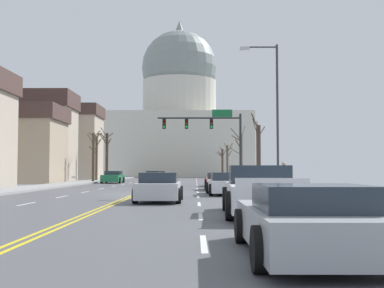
% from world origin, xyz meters
% --- Properties ---
extents(ground, '(20.00, 180.00, 0.20)m').
position_xyz_m(ground, '(0.00, -0.00, 0.02)').
color(ground, '#505055').
extents(signal_gantry, '(7.91, 0.41, 6.91)m').
position_xyz_m(signal_gantry, '(4.80, 16.96, 5.13)').
color(signal_gantry, '#28282D').
rests_on(signal_gantry, ground).
extents(street_lamp_right, '(2.26, 0.24, 8.68)m').
position_xyz_m(street_lamp_right, '(7.93, 0.18, 5.22)').
color(street_lamp_right, '#333338').
rests_on(street_lamp_right, ground).
extents(capitol_building, '(29.48, 19.99, 33.24)m').
position_xyz_m(capitol_building, '(0.00, 72.75, 12.71)').
color(capitol_building, beige).
rests_on(capitol_building, ground).
extents(sedan_near_00, '(2.07, 4.37, 1.14)m').
position_xyz_m(sedan_near_00, '(5.13, 12.35, 0.54)').
color(sedan_near_00, silver).
rests_on(sedan_near_00, ground).
extents(sedan_near_01, '(2.03, 4.47, 1.17)m').
position_xyz_m(sedan_near_01, '(5.00, 5.08, 0.56)').
color(sedan_near_01, '#B71414').
rests_on(sedan_near_01, ground).
extents(sedan_near_02, '(2.10, 4.49, 1.23)m').
position_xyz_m(sedan_near_02, '(5.02, -1.21, 0.57)').
color(sedan_near_02, silver).
rests_on(sedan_near_02, ground).
extents(sedan_near_03, '(2.00, 4.25, 1.26)m').
position_xyz_m(sedan_near_03, '(1.77, -7.01, 0.60)').
color(sedan_near_03, silver).
rests_on(sedan_near_03, ground).
extents(pickup_truck_near_04, '(2.44, 5.43, 1.52)m').
position_xyz_m(pickup_truck_near_04, '(5.37, -13.11, 0.69)').
color(pickup_truck_near_04, silver).
rests_on(pickup_truck_near_04, ground).
extents(sedan_near_05, '(2.09, 4.33, 1.15)m').
position_xyz_m(sedan_near_05, '(5.15, -20.25, 0.55)').
color(sedan_near_05, '#9EA3A8').
rests_on(sedan_near_05, ground).
extents(sedan_oncoming_00, '(2.08, 4.55, 1.26)m').
position_xyz_m(sedan_oncoming_00, '(-5.26, 22.22, 0.60)').
color(sedan_oncoming_00, '#1E7247').
rests_on(sedan_oncoming_00, ground).
extents(sedan_oncoming_01, '(2.12, 4.58, 1.24)m').
position_xyz_m(sedan_oncoming_01, '(-1.97, 32.57, 0.58)').
color(sedan_oncoming_01, '#1E7247').
rests_on(sedan_oncoming_01, ground).
extents(sedan_oncoming_02, '(2.11, 4.26, 1.19)m').
position_xyz_m(sedan_oncoming_02, '(-2.00, 43.88, 0.56)').
color(sedan_oncoming_02, '#6B6056').
rests_on(sedan_oncoming_02, ground).
extents(flank_building_02, '(11.74, 6.76, 10.45)m').
position_xyz_m(flank_building_02, '(-15.88, 39.55, 5.28)').
color(flank_building_02, '#B2A38E').
rests_on(flank_building_02, ground).
extents(flank_building_03, '(12.72, 6.40, 10.76)m').
position_xyz_m(flank_building_03, '(-17.66, 29.70, 5.45)').
color(flank_building_03, '#B2A38E').
rests_on(flank_building_03, ground).
extents(bare_tree_00, '(1.37, 1.34, 5.37)m').
position_xyz_m(bare_tree_00, '(8.29, 45.38, 2.82)').
color(bare_tree_00, brown).
rests_on(bare_tree_00, ground).
extents(bare_tree_01, '(1.77, 1.69, 5.65)m').
position_xyz_m(bare_tree_01, '(-7.89, 24.89, 3.06)').
color(bare_tree_01, '#4C3D2D').
rests_on(bare_tree_01, ground).
extents(bare_tree_02, '(1.54, 2.99, 5.66)m').
position_xyz_m(bare_tree_02, '(8.43, 10.56, 2.74)').
color(bare_tree_02, '#423328').
rests_on(bare_tree_02, ground).
extents(bare_tree_03, '(1.92, 2.58, 5.92)m').
position_xyz_m(bare_tree_03, '(-8.77, 30.65, 3.10)').
color(bare_tree_03, '#4C3D2D').
rests_on(bare_tree_03, ground).
extents(bare_tree_04, '(1.71, 2.30, 5.26)m').
position_xyz_m(bare_tree_04, '(7.97, 53.80, 2.72)').
color(bare_tree_04, '#423328').
rests_on(bare_tree_04, ground).
extents(bare_tree_05, '(1.65, 2.52, 6.81)m').
position_xyz_m(bare_tree_05, '(-8.28, 34.92, 3.37)').
color(bare_tree_05, '#423328').
rests_on(bare_tree_05, ground).
extents(bare_tree_06, '(1.72, 2.03, 5.81)m').
position_xyz_m(bare_tree_06, '(7.95, 20.62, 2.76)').
color(bare_tree_06, brown).
rests_on(bare_tree_06, ground).
extents(pedestrian_00, '(0.35, 0.34, 1.67)m').
position_xyz_m(pedestrian_00, '(8.03, -2.53, 1.07)').
color(pedestrian_00, '#33333D').
rests_on(pedestrian_00, ground).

